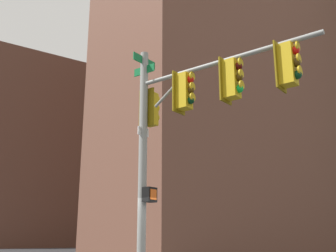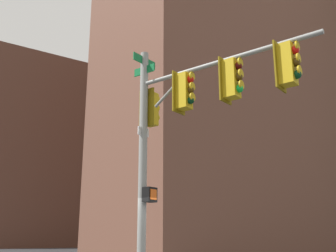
# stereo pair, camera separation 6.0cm
# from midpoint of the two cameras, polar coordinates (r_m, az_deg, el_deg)

# --- Properties ---
(signal_pole_assembly) EXTENTS (2.14, 5.39, 6.86)m
(signal_pole_assembly) POSITION_cam_midpoint_polar(r_m,az_deg,el_deg) (10.98, 2.15, 1.50)
(signal_pole_assembly) COLOR gray
(signal_pole_assembly) RESTS_ON ground_plane
(building_brick_midblock) EXTENTS (17.87, 18.40, 43.92)m
(building_brick_midblock) POSITION_cam_midpoint_polar(r_m,az_deg,el_deg) (60.77, 8.42, 4.49)
(building_brick_midblock) COLOR brown
(building_brick_midblock) RESTS_ON ground_plane
(building_brick_farside) EXTENTS (17.85, 18.75, 31.46)m
(building_brick_farside) POSITION_cam_midpoint_polar(r_m,az_deg,el_deg) (76.28, -19.37, -3.74)
(building_brick_farside) COLOR brown
(building_brick_farside) RESTS_ON ground_plane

